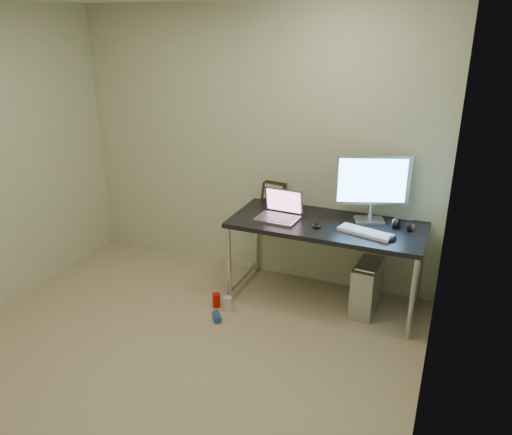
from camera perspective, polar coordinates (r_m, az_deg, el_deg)
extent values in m
plane|color=tan|center=(3.80, -11.12, -16.79)|extent=(3.50, 3.50, 0.00)
cube|color=beige|center=(4.66, -0.34, 8.07)|extent=(3.50, 0.02, 2.50)
cube|color=beige|center=(2.65, 20.19, -3.84)|extent=(0.02, 3.50, 2.50)
cube|color=black|center=(4.25, 8.07, -0.87)|extent=(1.62, 0.71, 0.04)
cylinder|color=silver|center=(4.37, -3.13, -5.40)|extent=(0.04, 0.04, 0.71)
cylinder|color=silver|center=(4.89, 0.06, -2.34)|extent=(0.04, 0.04, 0.71)
cylinder|color=silver|center=(4.02, 17.37, -8.97)|extent=(0.04, 0.04, 0.71)
cylinder|color=silver|center=(4.58, 18.25, -5.21)|extent=(0.04, 0.04, 0.71)
cylinder|color=silver|center=(4.75, -1.41, -6.79)|extent=(0.04, 0.63, 0.04)
cylinder|color=silver|center=(4.43, 17.44, -10.10)|extent=(0.04, 0.63, 0.04)
cube|color=#B5B5BA|center=(4.39, 12.54, -7.79)|extent=(0.21, 0.44, 0.44)
cylinder|color=silver|center=(4.12, 12.33, -6.01)|extent=(0.16, 0.03, 0.02)
cylinder|color=silver|center=(4.44, 13.22, -4.04)|extent=(0.16, 0.03, 0.02)
cylinder|color=black|center=(4.59, 12.85, -3.94)|extent=(0.01, 0.16, 0.69)
cylinder|color=black|center=(4.57, 13.89, -4.43)|extent=(0.02, 0.11, 0.71)
cylinder|color=red|center=(4.42, -4.54, -9.41)|extent=(0.08, 0.08, 0.13)
cylinder|color=silver|center=(4.36, -3.24, -9.85)|extent=(0.09, 0.09, 0.13)
cylinder|color=#2149A2|center=(4.26, -4.51, -11.25)|extent=(0.12, 0.13, 0.07)
cube|color=silver|center=(4.27, 2.45, -0.14)|extent=(0.36, 0.26, 0.02)
cube|color=slate|center=(4.26, 2.46, -0.01)|extent=(0.32, 0.22, 0.00)
cube|color=gray|center=(4.34, 3.21, 1.92)|extent=(0.35, 0.07, 0.22)
cube|color=#7A4D63|center=(4.34, 3.17, 1.89)|extent=(0.31, 0.06, 0.19)
cube|color=silver|center=(4.34, 12.80, -0.30)|extent=(0.29, 0.25, 0.02)
cylinder|color=silver|center=(4.33, 12.93, 0.73)|extent=(0.04, 0.04, 0.13)
cube|color=silver|center=(4.24, 13.21, 4.19)|extent=(0.59, 0.24, 0.42)
cube|color=#4C92DB|center=(4.21, 13.15, 4.11)|extent=(0.52, 0.19, 0.37)
cube|color=white|center=(4.07, 12.37, -1.67)|extent=(0.46, 0.25, 0.03)
ellipsoid|color=black|center=(4.00, 15.21, -2.26)|extent=(0.10, 0.13, 0.04)
ellipsoid|color=black|center=(4.15, 6.95, -0.78)|extent=(0.10, 0.13, 0.04)
cylinder|color=black|center=(4.25, 15.72, -0.77)|extent=(0.05, 0.10, 0.10)
cylinder|color=black|center=(4.24, 17.29, -0.99)|extent=(0.05, 0.10, 0.10)
cube|color=black|center=(4.23, 16.58, -0.21)|extent=(0.13, 0.03, 0.01)
cube|color=black|center=(4.67, 2.02, 2.97)|extent=(0.26, 0.11, 0.20)
cylinder|color=silver|center=(4.61, 3.79, 2.05)|extent=(0.01, 0.01, 0.10)
cylinder|color=white|center=(4.59, 3.81, 2.76)|extent=(0.05, 0.04, 0.04)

